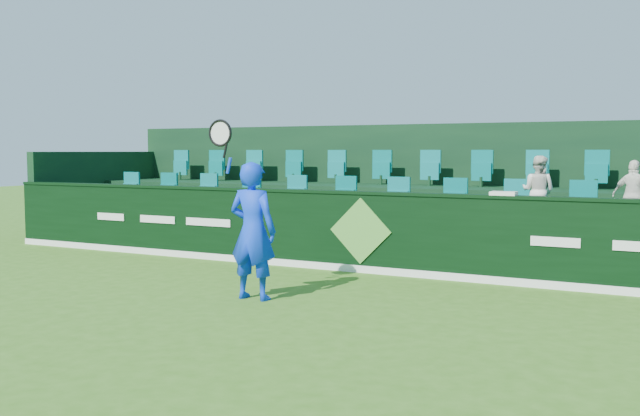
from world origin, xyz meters
The scene contains 11 objects.
ground centered at (0.00, 0.00, 0.00)m, with size 60.00×60.00×0.00m, color #386D1A.
sponsor_hoarding centered at (0.00, 4.00, 0.67)m, with size 16.00×0.25×1.35m.
stand_tier_front centered at (0.00, 5.10, 0.40)m, with size 16.00×2.00×0.80m, color black.
stand_tier_back centered at (0.00, 7.00, 0.65)m, with size 16.00×1.80×1.30m, color black.
stand_rear centered at (0.00, 7.44, 1.22)m, with size 16.00×4.10×2.60m.
seat_row_front centered at (0.00, 5.50, 1.10)m, with size 13.50×0.50×0.60m, color #0C706F.
seat_row_back centered at (0.00, 7.30, 1.60)m, with size 13.50×0.50×0.60m, color #0C706F.
tennis_player centered at (-0.44, 1.29, 0.95)m, with size 1.03×0.48×2.49m.
spectator_left centered at (2.61, 5.12, 1.37)m, with size 0.56×0.43×1.14m, color silver.
spectator_middle centered at (4.04, 5.12, 1.34)m, with size 0.63×0.26×1.08m, color white.
towel centered at (2.32, 4.00, 1.38)m, with size 0.38×0.25×0.06m, color silver.
Camera 1 is at (4.81, -6.79, 2.02)m, focal length 40.00 mm.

